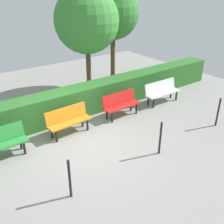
{
  "coord_description": "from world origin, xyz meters",
  "views": [
    {
      "loc": [
        3.28,
        5.71,
        4.32
      ],
      "look_at": [
        -1.24,
        -0.42,
        0.55
      ],
      "focal_mm": 41.52,
      "sensor_mm": 36.0,
      "label": 1
    }
  ],
  "objects_px": {
    "bench_white": "(162,91)",
    "bench_orange": "(68,120)",
    "bench_red": "(121,103)",
    "tree_near": "(113,14)",
    "tree_mid": "(87,21)"
  },
  "relations": [
    {
      "from": "bench_white",
      "to": "bench_orange",
      "type": "height_order",
      "value": "same"
    },
    {
      "from": "bench_white",
      "to": "bench_red",
      "type": "distance_m",
      "value": 2.07
    },
    {
      "from": "bench_white",
      "to": "bench_orange",
      "type": "bearing_deg",
      "value": 0.61
    },
    {
      "from": "tree_near",
      "to": "bench_red",
      "type": "bearing_deg",
      "value": 58.63
    },
    {
      "from": "bench_white",
      "to": "bench_orange",
      "type": "distance_m",
      "value": 4.17
    },
    {
      "from": "tree_near",
      "to": "tree_mid",
      "type": "xyz_separation_m",
      "value": [
        1.47,
        0.29,
        -0.16
      ]
    },
    {
      "from": "tree_near",
      "to": "tree_mid",
      "type": "bearing_deg",
      "value": 10.99
    },
    {
      "from": "bench_white",
      "to": "bench_orange",
      "type": "xyz_separation_m",
      "value": [
        4.17,
        -0.04,
        -0.0
      ]
    },
    {
      "from": "bench_red",
      "to": "bench_orange",
      "type": "xyz_separation_m",
      "value": [
        2.1,
        -0.01,
        -0.0
      ]
    },
    {
      "from": "bench_white",
      "to": "tree_mid",
      "type": "bearing_deg",
      "value": -51.02
    },
    {
      "from": "tree_near",
      "to": "tree_mid",
      "type": "relative_size",
      "value": 1.0
    },
    {
      "from": "bench_orange",
      "to": "tree_near",
      "type": "xyz_separation_m",
      "value": [
        -3.75,
        -2.69,
        2.73
      ]
    },
    {
      "from": "bench_red",
      "to": "tree_near",
      "type": "bearing_deg",
      "value": -122.71
    },
    {
      "from": "bench_orange",
      "to": "bench_white",
      "type": "bearing_deg",
      "value": 176.73
    },
    {
      "from": "tree_mid",
      "to": "bench_orange",
      "type": "bearing_deg",
      "value": 46.59
    }
  ]
}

